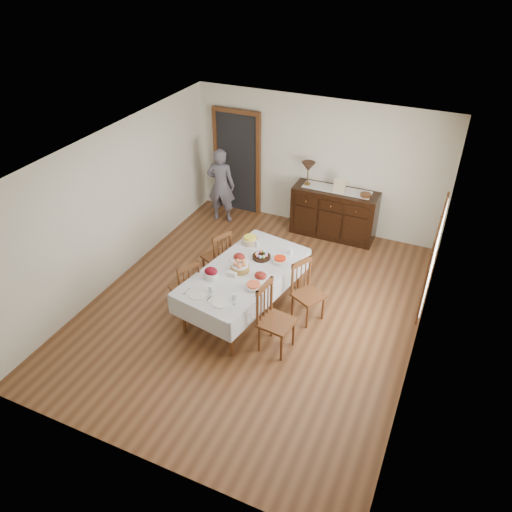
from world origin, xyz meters
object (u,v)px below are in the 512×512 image
at_px(table_lamp, 308,167).
at_px(dining_table, 244,275).
at_px(chair_left_far, 218,255).
at_px(chair_right_far, 306,291).
at_px(chair_right_near, 273,318).
at_px(person, 221,183).
at_px(sideboard, 334,213).
at_px(chair_left_near, 186,286).

bearing_deg(table_lamp, dining_table, -90.43).
xyz_separation_m(dining_table, chair_left_far, (-0.76, 0.56, -0.18)).
bearing_deg(chair_right_far, chair_right_near, -166.43).
distance_m(chair_left_far, person, 2.13).
bearing_deg(dining_table, chair_left_far, 153.57).
bearing_deg(chair_right_near, chair_right_far, -6.65).
distance_m(person, table_lamp, 1.80).
xyz_separation_m(chair_right_near, chair_right_far, (0.20, 0.83, -0.05)).
bearing_deg(chair_left_far, sideboard, 172.98).
bearing_deg(chair_left_near, person, -133.66).
distance_m(chair_left_near, chair_left_far, 0.97).
height_order(chair_left_near, chair_right_near, chair_right_near).
bearing_deg(dining_table, sideboard, 88.03).
bearing_deg(sideboard, dining_table, -102.21).
relative_size(dining_table, chair_left_far, 2.46).
bearing_deg(table_lamp, sideboard, -1.44).
relative_size(chair_left_near, chair_right_near, 0.89).
bearing_deg(dining_table, table_lamp, 99.81).
height_order(chair_left_far, sideboard, sideboard).
height_order(chair_right_near, table_lamp, table_lamp).
bearing_deg(chair_left_near, chair_right_near, 112.36).
bearing_deg(person, table_lamp, -179.53).
height_order(chair_left_near, person, person).
bearing_deg(chair_right_far, chair_left_far, 106.12).
bearing_deg(chair_left_far, person, -129.76).
relative_size(dining_table, chair_right_far, 2.40).
height_order(chair_left_near, sideboard, sideboard).
distance_m(chair_left_far, chair_right_near, 1.89).
distance_m(chair_right_near, table_lamp, 3.57).
bearing_deg(chair_left_near, chair_right_far, 139.54).
bearing_deg(sideboard, chair_left_far, -121.41).
relative_size(chair_left_near, chair_right_far, 0.97).
distance_m(chair_left_far, table_lamp, 2.52).
distance_m(dining_table, chair_left_near, 0.92).
height_order(chair_left_far, table_lamp, table_lamp).
distance_m(chair_left_near, chair_right_near, 1.56).
xyz_separation_m(chair_left_near, chair_left_far, (0.05, 0.97, 0.00)).
height_order(dining_table, table_lamp, table_lamp).
bearing_deg(table_lamp, chair_left_far, -109.12).
relative_size(chair_left_far, chair_right_near, 0.89).
relative_size(chair_right_near, table_lamp, 2.35).
height_order(dining_table, chair_right_near, chair_right_near).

